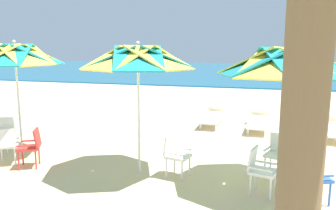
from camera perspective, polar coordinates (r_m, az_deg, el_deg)
name	(u,v)px	position (r m, az deg, el deg)	size (l,w,h in m)	color
ground_plane	(302,146)	(9.63, 22.21, -6.67)	(80.00, 80.00, 0.00)	beige
sea	(275,71)	(39.89, 18.00, 5.64)	(80.00, 36.00, 0.10)	#19607F
surf_foam	(282,91)	(21.67, 19.11, 2.35)	(80.00, 0.70, 0.01)	white
beach_umbrella_0	(286,63)	(6.30, 19.85, 6.89)	(2.47, 2.47, 2.73)	silver
plastic_chair_0	(259,168)	(6.21, 15.58, -10.48)	(0.55, 0.53, 0.87)	white
plastic_chair_1	(311,175)	(6.18, 23.61, -11.04)	(0.60, 0.58, 0.87)	blue
plastic_chair_2	(278,152)	(7.23, 18.51, -7.72)	(0.56, 0.58, 0.87)	white
beach_umbrella_1	(138,59)	(6.64, -5.24, 8.03)	(2.36, 2.36, 2.75)	silver
plastic_chair_3	(175,153)	(6.79, 1.27, -8.35)	(0.55, 0.53, 0.87)	white
beach_umbrella_2	(15,56)	(8.56, -25.00, 7.73)	(2.25, 2.25, 2.81)	silver
plastic_chair_4	(32,145)	(7.91, -22.59, -6.48)	(0.61, 0.59, 0.87)	red
plastic_chair_5	(7,144)	(8.26, -26.21, -6.06)	(0.61, 0.62, 0.87)	white
plastic_chair_6	(4,132)	(9.40, -26.55, -4.25)	(0.54, 0.56, 0.87)	white
sun_lounger_0	(329,127)	(10.94, 26.12, -3.52)	(0.97, 2.22, 0.62)	white
sun_lounger_1	(258,121)	(11.10, 15.40, -2.68)	(0.70, 2.17, 0.62)	white
sun_lounger_2	(212,116)	(11.51, 7.69, -1.97)	(0.64, 2.15, 0.62)	white
palm_tree_1	(311,45)	(2.20, 23.58, 9.51)	(2.60, 2.83, 4.11)	brown
beach_ball	(312,123)	(12.14, 23.74, -2.88)	(0.25, 0.25, 0.25)	#2D8C4C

